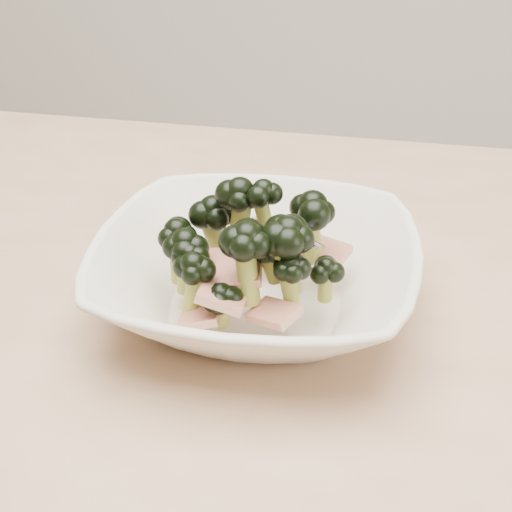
% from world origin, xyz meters
% --- Properties ---
extents(dining_table, '(1.20, 0.80, 0.75)m').
position_xyz_m(dining_table, '(0.00, 0.00, 0.65)').
color(dining_table, tan).
rests_on(dining_table, ground).
extents(broccoli_dish, '(0.28, 0.28, 0.12)m').
position_xyz_m(broccoli_dish, '(0.07, -0.02, 0.79)').
color(broccoli_dish, beige).
rests_on(broccoli_dish, dining_table).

